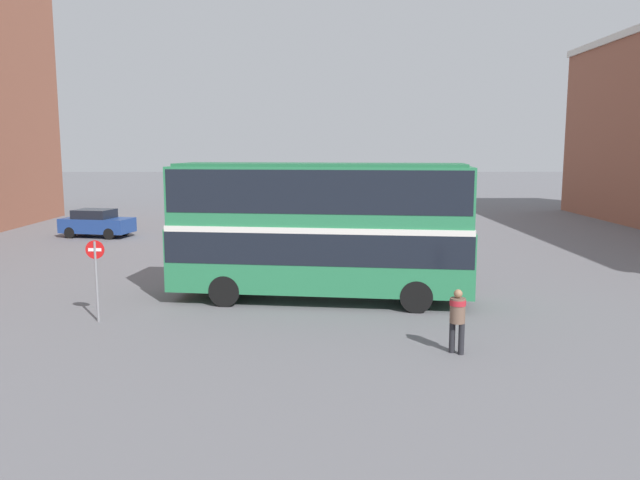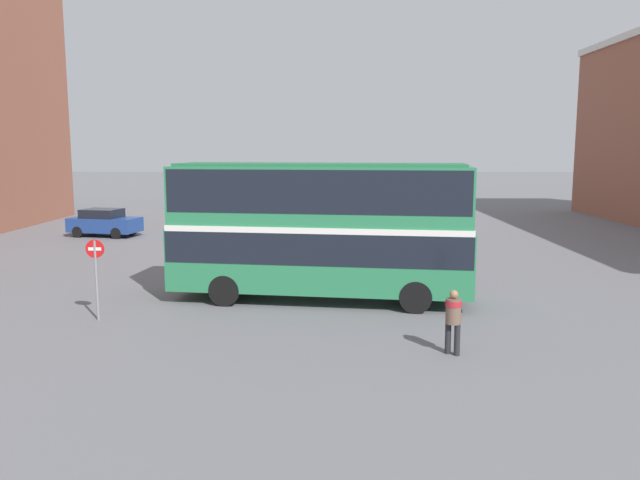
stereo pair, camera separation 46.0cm
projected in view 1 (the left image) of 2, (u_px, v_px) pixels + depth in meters
The scene contains 6 objects.
ground_plane at pixel (333, 295), 22.33m from camera, with size 240.00×240.00×0.00m, color slate.
double_decker_bus at pixel (320, 223), 21.13m from camera, with size 10.42×3.87×4.72m.
pedestrian_foreground at pixel (457, 314), 15.85m from camera, with size 0.58×0.58×1.68m.
parked_car_kerb_near at pixel (97, 223), 37.04m from camera, with size 4.39×2.71×1.64m.
parked_car_kerb_far at pixel (371, 230), 33.90m from camera, with size 4.44×2.22×1.68m.
no_entry_sign at pixel (96, 269), 18.71m from camera, with size 0.56×0.08×2.50m.
Camera 1 is at (-0.59, -21.80, 5.21)m, focal length 35.00 mm.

